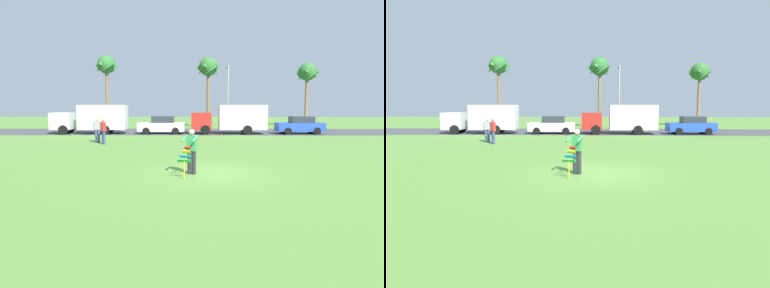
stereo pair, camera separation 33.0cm
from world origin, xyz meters
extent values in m
plane|color=#568438|center=(0.00, 0.00, 0.00)|extent=(120.00, 120.00, 0.00)
cube|color=#424247|center=(0.00, 20.26, 0.01)|extent=(120.00, 8.00, 0.01)
cylinder|color=#26262B|center=(-0.57, -0.19, 0.45)|extent=(0.16, 0.16, 0.90)
cylinder|color=#26262B|center=(-0.74, -0.13, 0.45)|extent=(0.16, 0.16, 0.90)
cube|color=#338C4C|center=(-0.66, -0.16, 1.20)|extent=(0.41, 0.33, 0.60)
sphere|color=tan|center=(-0.66, -0.16, 1.62)|extent=(0.22, 0.22, 0.22)
cylinder|color=#338C4C|center=(-0.53, -0.47, 1.38)|extent=(0.28, 0.58, 0.24)
cylinder|color=#338C4C|center=(-0.94, -0.32, 1.38)|extent=(0.28, 0.58, 0.24)
cube|color=red|center=(-0.81, -0.52, 1.07)|extent=(0.25, 0.18, 0.12)
cube|color=yellow|center=(-0.85, -0.68, 0.93)|extent=(0.34, 0.21, 0.12)
cube|color=#1E99D8|center=(-0.88, -0.84, 0.79)|extent=(0.44, 0.23, 0.12)
cube|color=green|center=(-0.92, -1.00, 0.66)|extent=(0.53, 0.25, 0.12)
cylinder|color=yellow|center=(-0.92, -1.00, 0.33)|extent=(0.04, 0.04, 0.65)
cube|color=silver|center=(-12.65, 17.77, 1.17)|extent=(1.86, 1.96, 1.50)
cube|color=silver|center=(-8.95, 17.89, 1.52)|extent=(4.26, 2.14, 2.20)
cylinder|color=black|center=(-12.27, 16.86, 0.42)|extent=(0.85, 0.31, 0.84)
cylinder|color=black|center=(-12.33, 18.70, 0.42)|extent=(0.85, 0.31, 0.84)
cylinder|color=black|center=(-8.57, 16.98, 0.42)|extent=(0.85, 0.31, 0.84)
cylinder|color=black|center=(-8.63, 18.82, 0.42)|extent=(0.85, 0.31, 0.84)
cube|color=white|center=(-3.66, 17.86, 0.64)|extent=(4.24, 1.79, 0.76)
cube|color=#282D38|center=(-3.51, 17.87, 1.30)|extent=(2.05, 1.44, 0.60)
cylinder|color=black|center=(-4.94, 17.03, 0.32)|extent=(0.64, 0.23, 0.64)
cylinder|color=black|center=(-4.97, 18.64, 0.32)|extent=(0.64, 0.23, 0.64)
cylinder|color=black|center=(-2.34, 17.09, 0.32)|extent=(0.64, 0.23, 0.64)
cylinder|color=black|center=(-2.37, 18.70, 0.32)|extent=(0.64, 0.23, 0.64)
cube|color=#B2231E|center=(-0.01, 17.90, 1.17)|extent=(1.82, 1.92, 1.50)
cube|color=silver|center=(3.69, 17.86, 1.52)|extent=(4.22, 2.05, 2.20)
cylinder|color=black|center=(0.33, 16.97, 0.42)|extent=(0.84, 0.29, 0.84)
cylinder|color=black|center=(0.35, 18.81, 0.42)|extent=(0.84, 0.29, 0.84)
cylinder|color=black|center=(4.03, 16.93, 0.42)|extent=(0.84, 0.29, 0.84)
cylinder|color=black|center=(4.06, 18.77, 0.42)|extent=(0.84, 0.29, 0.84)
cube|color=#2347B7|center=(8.89, 17.86, 0.64)|extent=(4.26, 1.86, 0.76)
cube|color=#282D38|center=(9.04, 17.87, 1.30)|extent=(2.07, 1.47, 0.60)
cylinder|color=black|center=(7.62, 17.01, 0.32)|extent=(0.65, 0.24, 0.64)
cylinder|color=black|center=(7.56, 18.62, 0.32)|extent=(0.65, 0.24, 0.64)
cylinder|color=black|center=(10.22, 17.11, 0.32)|extent=(0.65, 0.24, 0.64)
cylinder|color=black|center=(10.16, 18.72, 0.32)|extent=(0.65, 0.24, 0.64)
cylinder|color=brown|center=(-10.97, 27.28, 3.54)|extent=(0.36, 0.36, 7.08)
sphere|color=#2D6B2D|center=(-10.97, 27.28, 7.28)|extent=(2.10, 2.10, 2.10)
cone|color=#2D6B2D|center=(-10.02, 27.28, 6.83)|extent=(0.44, 1.56, 1.28)
cone|color=#2D6B2D|center=(-10.67, 28.19, 6.83)|extent=(1.62, 0.90, 1.28)
cone|color=#2D6B2D|center=(-11.73, 27.84, 6.83)|extent=(1.27, 1.52, 1.28)
cone|color=#2D6B2D|center=(-11.73, 26.72, 6.83)|extent=(1.27, 1.52, 1.28)
cone|color=#2D6B2D|center=(-10.67, 26.38, 6.83)|extent=(1.62, 0.90, 1.28)
cylinder|color=brown|center=(0.88, 26.15, 3.36)|extent=(0.36, 0.36, 6.72)
sphere|color=#2D6B2D|center=(0.88, 26.15, 6.92)|extent=(2.10, 2.10, 2.10)
cone|color=#2D6B2D|center=(1.83, 26.15, 6.47)|extent=(0.44, 1.56, 1.28)
cone|color=#2D6B2D|center=(1.17, 27.05, 6.47)|extent=(1.62, 0.90, 1.28)
cone|color=#2D6B2D|center=(0.11, 26.71, 6.47)|extent=(1.27, 1.52, 1.28)
cone|color=#2D6B2D|center=(0.11, 25.59, 6.47)|extent=(1.27, 1.52, 1.28)
cone|color=#2D6B2D|center=(1.17, 25.25, 6.47)|extent=(1.62, 0.90, 1.28)
cylinder|color=brown|center=(12.78, 28.41, 3.16)|extent=(0.36, 0.36, 6.33)
sphere|color=#2D6B2D|center=(12.78, 28.41, 6.53)|extent=(2.10, 2.10, 2.10)
cone|color=#2D6B2D|center=(13.73, 28.41, 6.08)|extent=(0.44, 1.56, 1.28)
cone|color=#2D6B2D|center=(13.07, 29.31, 6.08)|extent=(1.62, 0.90, 1.28)
cone|color=#2D6B2D|center=(12.01, 28.97, 6.08)|extent=(1.27, 1.52, 1.28)
cone|color=#2D6B2D|center=(12.01, 27.85, 6.08)|extent=(1.27, 1.52, 1.28)
cone|color=#2D6B2D|center=(13.07, 27.51, 6.08)|extent=(1.62, 0.90, 1.28)
cylinder|color=#9E9EA3|center=(3.05, 25.43, 3.50)|extent=(0.16, 0.16, 7.00)
cylinder|color=#9E9EA3|center=(3.05, 26.13, 6.90)|extent=(0.10, 1.40, 0.10)
cube|color=#4C4C51|center=(3.05, 26.78, 6.86)|extent=(0.24, 0.44, 0.16)
cylinder|color=#384772|center=(-7.33, 10.63, 0.45)|extent=(0.16, 0.16, 0.90)
cylinder|color=#384772|center=(-7.50, 10.59, 0.45)|extent=(0.16, 0.16, 0.90)
cube|color=gray|center=(-7.41, 10.61, 1.20)|extent=(0.40, 0.29, 0.60)
sphere|color=tan|center=(-7.41, 10.61, 1.62)|extent=(0.22, 0.22, 0.22)
cylinder|color=gray|center=(-7.18, 10.67, 1.17)|extent=(0.09, 0.09, 0.58)
cylinder|color=gray|center=(-7.65, 10.56, 1.17)|extent=(0.09, 0.09, 0.58)
cylinder|color=#384772|center=(-6.75, 9.60, 0.45)|extent=(0.16, 0.16, 0.90)
cylinder|color=#384772|center=(-6.62, 9.48, 0.45)|extent=(0.16, 0.16, 0.90)
cube|color=red|center=(-6.69, 9.54, 1.20)|extent=(0.41, 0.41, 0.60)
sphere|color=#9E7051|center=(-6.69, 9.54, 1.62)|extent=(0.22, 0.22, 0.22)
cylinder|color=red|center=(-6.86, 9.70, 1.17)|extent=(0.09, 0.09, 0.58)
cylinder|color=red|center=(-6.51, 9.38, 1.17)|extent=(0.09, 0.09, 0.58)
camera|label=1|loc=(-0.49, -13.05, 2.67)|focal=31.86mm
camera|label=2|loc=(-0.16, -13.04, 2.67)|focal=31.86mm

